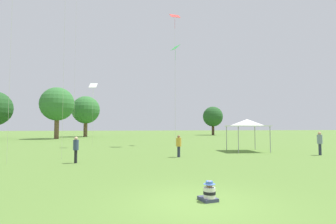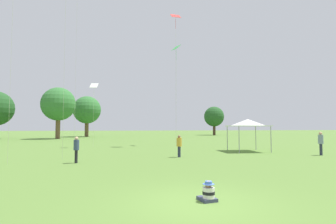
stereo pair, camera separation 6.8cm
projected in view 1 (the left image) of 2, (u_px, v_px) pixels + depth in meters
ground_plane at (198, 203)px, 7.52m from camera, size 300.00×300.00×0.00m
seated_toddler at (209, 193)px, 7.76m from camera, size 0.53×0.62×0.61m
person_standing_0 at (76, 147)px, 15.93m from camera, size 0.34×0.34×1.60m
person_standing_1 at (320, 141)px, 20.39m from camera, size 0.48×0.48×1.81m
person_standing_3 at (179, 144)px, 19.07m from camera, size 0.49×0.49×1.59m
canopy_tent at (247, 123)px, 23.75m from camera, size 3.35×3.35×2.90m
kite_2 at (175, 20)px, 31.01m from camera, size 1.18×0.98×15.71m
kite_3 at (175, 51)px, 32.56m from camera, size 1.13×1.24×12.40m
kite_6 at (93, 87)px, 28.61m from camera, size 0.95×0.80×7.02m
distant_tree_1 at (57, 104)px, 48.55m from camera, size 6.20×6.20×9.55m
distant_tree_2 at (86, 110)px, 58.55m from camera, size 6.14×6.14×9.08m
distant_tree_3 at (213, 117)px, 70.56m from camera, size 5.37×5.37×7.67m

